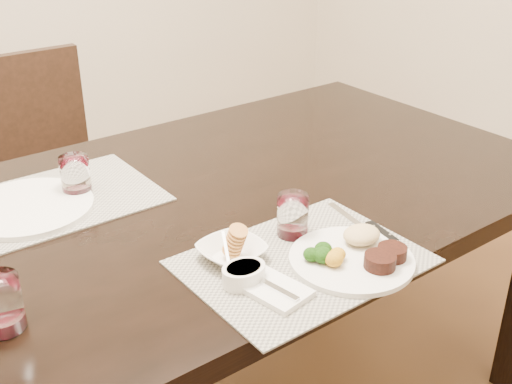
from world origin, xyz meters
TOP-DOWN VIEW (x-y plane):
  - dining_table at (0.00, 0.00)m, footprint 2.00×1.00m
  - chair_far at (0.00, 0.93)m, footprint 0.42×0.42m
  - placemat_near at (0.08, -0.37)m, footprint 0.46×0.34m
  - placemat_far at (-0.21, 0.19)m, footprint 0.46×0.34m
  - dinner_plate at (0.16, -0.43)m, footprint 0.25×0.25m
  - napkin_fork at (-0.04, -0.40)m, footprint 0.11×0.17m
  - steak_knife at (0.28, -0.37)m, footprint 0.04×0.22m
  - cracker_bowl at (-0.03, -0.28)m, footprint 0.14×0.14m
  - sauce_ramekin at (-0.06, -0.36)m, footprint 0.09×0.13m
  - wine_glass_near at (0.13, -0.27)m, footprint 0.07×0.07m
  - far_plate at (-0.28, 0.18)m, footprint 0.30×0.30m
  - wine_glass_far at (-0.16, 0.19)m, footprint 0.07×0.07m
  - wine_glass_side at (-0.46, -0.22)m, footprint 0.07×0.07m

SIDE VIEW (x-z plane):
  - chair_far at x=0.00m, z-range 0.05..0.95m
  - dining_table at x=0.00m, z-range 0.29..1.04m
  - placemat_near at x=0.08m, z-range 0.75..0.75m
  - placemat_far at x=-0.21m, z-range 0.75..0.75m
  - steak_knife at x=0.28m, z-range 0.75..0.76m
  - napkin_fork at x=-0.04m, z-range 0.75..0.77m
  - far_plate at x=-0.28m, z-range 0.75..0.77m
  - dinner_plate at x=0.16m, z-range 0.75..0.79m
  - cracker_bowl at x=-0.03m, z-range 0.74..0.80m
  - sauce_ramekin at x=-0.06m, z-range 0.74..0.81m
  - wine_glass_side at x=-0.46m, z-range 0.74..0.84m
  - wine_glass_near at x=0.13m, z-range 0.75..0.84m
  - wine_glass_far at x=-0.16m, z-range 0.75..0.84m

